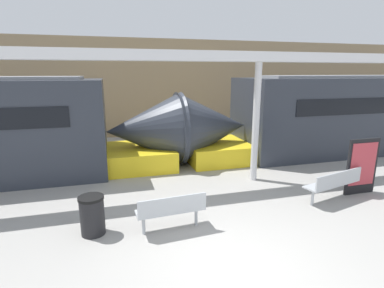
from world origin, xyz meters
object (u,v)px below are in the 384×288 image
(poster_board, at_px, (362,166))
(support_column_near, at_px, (256,123))
(bench_near, at_px, (171,209))
(trash_bin, at_px, (92,215))
(bench_far, at_px, (334,182))

(poster_board, height_order, support_column_near, support_column_near)
(bench_near, xyz_separation_m, trash_bin, (-1.62, 0.34, -0.09))
(bench_near, bearing_deg, poster_board, 1.84)
(bench_far, height_order, support_column_near, support_column_near)
(poster_board, bearing_deg, trash_bin, -177.79)
(trash_bin, xyz_separation_m, support_column_near, (4.77, 2.09, 1.39))
(trash_bin, relative_size, support_column_near, 0.23)
(poster_board, distance_m, support_column_near, 3.14)
(trash_bin, distance_m, support_column_near, 5.39)
(trash_bin, bearing_deg, poster_board, 2.21)
(bench_far, height_order, trash_bin, trash_bin)
(trash_bin, xyz_separation_m, poster_board, (7.12, 0.27, 0.38))
(bench_near, height_order, poster_board, poster_board)
(bench_near, xyz_separation_m, bench_far, (4.45, 0.39, 0.00))
(bench_near, bearing_deg, bench_far, 0.53)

